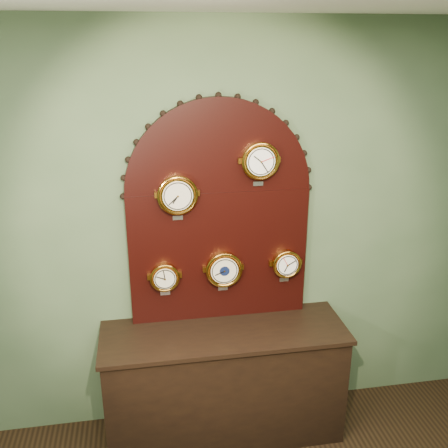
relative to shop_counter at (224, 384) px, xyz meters
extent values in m
plane|color=#4E6746|center=(0.00, 0.27, 1.00)|extent=(4.00, 0.00, 4.00)
cube|color=black|center=(0.00, 0.00, 0.00)|extent=(1.60, 0.50, 0.80)
cube|color=black|center=(0.00, 0.22, 0.88)|extent=(1.20, 0.06, 0.90)
cylinder|color=black|center=(0.00, 0.22, 1.33)|extent=(1.20, 0.06, 1.20)
cylinder|color=#C48129|center=(-0.27, 0.16, 1.34)|extent=(0.24, 0.08, 0.24)
torus|color=#C48129|center=(-0.27, 0.13, 1.34)|extent=(0.26, 0.02, 0.26)
cylinder|color=beige|center=(-0.27, 0.12, 1.34)|extent=(0.19, 0.01, 0.19)
cube|color=silver|center=(-0.27, 0.19, 1.18)|extent=(0.07, 0.01, 0.03)
cylinder|color=#C48129|center=(0.25, 0.16, 1.54)|extent=(0.23, 0.08, 0.23)
torus|color=#C48129|center=(0.25, 0.13, 1.54)|extent=(0.24, 0.02, 0.24)
cylinder|color=white|center=(0.25, 0.12, 1.54)|extent=(0.18, 0.01, 0.18)
cube|color=silver|center=(0.25, 0.19, 1.38)|extent=(0.06, 0.01, 0.03)
cylinder|color=#C48129|center=(-0.37, 0.16, 0.78)|extent=(0.18, 0.08, 0.18)
torus|color=#C48129|center=(-0.37, 0.13, 0.78)|extent=(0.20, 0.02, 0.20)
cylinder|color=beige|center=(-0.37, 0.12, 0.78)|extent=(0.14, 0.01, 0.14)
cube|color=silver|center=(-0.37, 0.19, 0.65)|extent=(0.06, 0.01, 0.03)
cylinder|color=#C48129|center=(0.02, 0.16, 0.81)|extent=(0.23, 0.08, 0.23)
torus|color=#C48129|center=(0.02, 0.13, 0.81)|extent=(0.25, 0.02, 0.25)
cylinder|color=beige|center=(0.02, 0.12, 0.81)|extent=(0.18, 0.01, 0.18)
cube|color=silver|center=(0.02, 0.19, 0.65)|extent=(0.07, 0.01, 0.03)
cylinder|color=#0C1537|center=(0.02, 0.12, 0.81)|extent=(0.07, 0.00, 0.07)
cylinder|color=#C48129|center=(0.45, 0.16, 0.82)|extent=(0.18, 0.08, 0.18)
torus|color=#C48129|center=(0.45, 0.13, 0.82)|extent=(0.20, 0.02, 0.20)
cylinder|color=white|center=(0.45, 0.12, 0.82)|extent=(0.15, 0.01, 0.15)
cube|color=silver|center=(0.45, 0.19, 0.68)|extent=(0.06, 0.01, 0.03)
camera|label=1|loc=(-0.49, -2.85, 2.24)|focal=40.32mm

